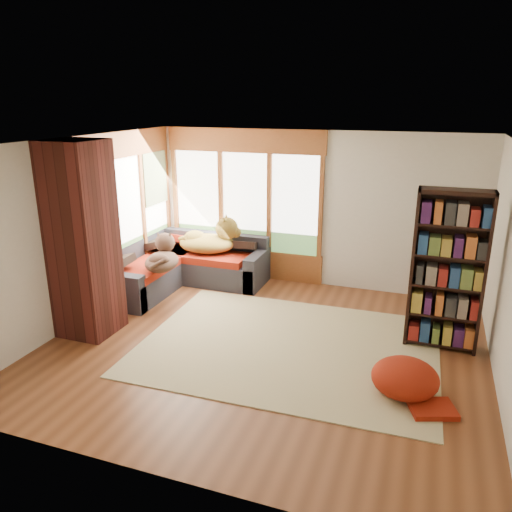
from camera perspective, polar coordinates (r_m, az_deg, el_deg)
The scene contains 16 objects.
floor at distance 6.60m, azimuth 0.90°, elevation -10.31°, with size 5.50×5.50×0.00m, color brown.
ceiling at distance 5.84m, azimuth 1.02°, elevation 12.82°, with size 5.50×5.50×0.00m, color white.
wall_back at distance 8.42m, azimuth 6.44°, elevation 5.29°, with size 5.50×0.04×2.60m, color silver.
wall_front at distance 3.97m, azimuth -10.85°, elevation -9.57°, with size 5.50×0.04×2.60m, color silver.
wall_left at distance 7.41m, azimuth -19.65°, elevation 2.63°, with size 0.04×5.00×2.60m, color silver.
windows_back at distance 8.73m, azimuth -1.31°, elevation 6.17°, with size 2.82×0.10×1.90m.
windows_left at distance 8.31m, azimuth -14.38°, elevation 5.03°, with size 0.10×2.62×1.90m.
roller_blind at distance 8.91m, azimuth -11.46°, elevation 8.68°, with size 0.03×0.72×0.90m, color gray.
brick_chimney at distance 6.93m, azimuth -19.18°, elevation 1.68°, with size 0.70×0.70×2.60m, color #471914.
sectional_sofa at distance 8.63m, azimuth -7.79°, elevation -1.35°, with size 2.20×2.20×0.80m.
area_rug at distance 6.62m, azimuth 3.70°, elevation -10.18°, with size 3.74×2.86×0.01m, color beige.
bookshelf at distance 6.64m, azimuth 21.03°, elevation -1.65°, with size 0.88×0.29×2.06m.
pouf at distance 5.78m, azimuth 16.68°, elevation -13.10°, with size 0.72×0.72×0.39m, color #9B1D09.
dog_tan at distance 8.57m, azimuth -5.08°, elevation 2.22°, with size 1.11×0.83×0.55m.
dog_brindle at distance 7.90m, azimuth -10.64°, elevation 0.20°, with size 0.71×0.92×0.45m.
throw_pillows at distance 8.60m, azimuth -7.24°, elevation 1.82°, with size 1.98×1.68×0.45m.
Camera 1 is at (1.86, -5.51, 3.10)m, focal length 35.00 mm.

